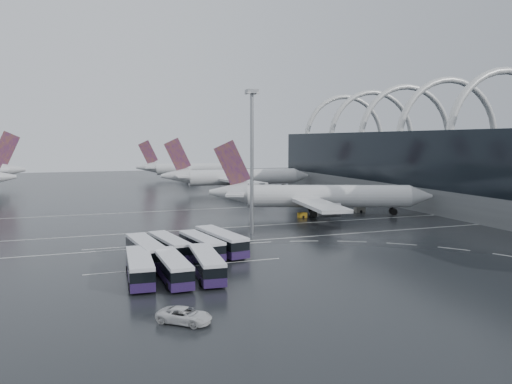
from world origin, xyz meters
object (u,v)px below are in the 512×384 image
object	(u,v)px
bus_row_near_d	(221,241)
gse_cart_belly_b	(327,206)
bus_row_far_c	(206,264)
floodlight_mast	(252,144)
bus_row_near_c	(201,245)
bus_row_near_a	(146,250)
van_curve_a	(184,315)
bus_row_far_a	(140,267)
bus_row_near_b	(169,246)
gse_cart_belly_d	(360,210)
airliner_gate_b	(235,178)
bus_row_far_b	(172,267)
airliner_main	(317,197)
airliner_gate_c	(190,169)
gse_cart_belly_c	(302,215)

from	to	relation	value
bus_row_near_d	gse_cart_belly_b	world-z (taller)	bus_row_near_d
bus_row_far_c	floodlight_mast	bearing A→B (deg)	-25.95
bus_row_near_c	bus_row_far_c	bearing A→B (deg)	160.38
bus_row_near_a	van_curve_a	size ratio (longest dim) A/B	2.46
bus_row_far_a	bus_row_far_c	world-z (taller)	bus_row_far_a
bus_row_far_a	bus_row_far_c	distance (m)	8.46
gse_cart_belly_b	bus_row_near_b	bearing A→B (deg)	-139.63
bus_row_near_a	bus_row_near_d	size ratio (longest dim) A/B	0.97
van_curve_a	gse_cart_belly_d	world-z (taller)	van_curve_a
bus_row_near_b	floodlight_mast	xyz separation A→B (m)	(18.13, 13.95, 15.34)
bus_row_near_c	floodlight_mast	distance (m)	25.12
airliner_gate_b	bus_row_far_b	world-z (taller)	airliner_gate_b
gse_cart_belly_b	van_curve_a	bearing A→B (deg)	-126.71
bus_row_far_a	gse_cart_belly_b	distance (m)	75.54
bus_row_near_c	airliner_gate_b	bearing A→B (deg)	-29.69
bus_row_near_b	bus_row_near_c	world-z (taller)	bus_row_near_b
bus_row_far_a	airliner_main	bearing A→B (deg)	-44.32
bus_row_far_a	gse_cart_belly_d	xyz separation A→B (m)	(57.83, 43.00, -1.08)
airliner_main	van_curve_a	size ratio (longest dim) A/B	9.29
bus_row_near_c	van_curve_a	world-z (taller)	bus_row_near_c
airliner_gate_c	gse_cart_belly_c	xyz separation A→B (m)	(0.75, -120.00, -3.86)
bus_row_near_b	bus_row_far_c	bearing A→B (deg)	-177.69
bus_row_near_d	floodlight_mast	size ratio (longest dim) A/B	0.52
bus_row_near_a	bus_row_near_c	bearing A→B (deg)	-86.10
airliner_gate_c	floodlight_mast	world-z (taller)	floodlight_mast
bus_row_near_b	gse_cart_belly_d	size ratio (longest dim) A/B	5.10
floodlight_mast	van_curve_a	bearing A→B (deg)	-116.98
bus_row_near_a	bus_row_near_d	world-z (taller)	bus_row_near_d
bus_row_near_c	bus_row_near_d	size ratio (longest dim) A/B	0.90
van_curve_a	gse_cart_belly_b	distance (m)	86.31
airliner_gate_b	bus_row_far_a	distance (m)	112.02
bus_row_near_a	gse_cart_belly_b	world-z (taller)	bus_row_near_a
bus_row_near_b	bus_row_far_c	distance (m)	13.02
bus_row_near_c	bus_row_far_a	bearing A→B (deg)	126.48
floodlight_mast	gse_cart_belly_c	size ratio (longest dim) A/B	13.21
airliner_main	bus_row_near_a	size ratio (longest dim) A/B	3.77
airliner_main	bus_row_near_a	distance (m)	54.44
bus_row_far_c	bus_row_near_d	bearing A→B (deg)	-19.11
bus_row_far_b	floodlight_mast	world-z (taller)	floodlight_mast
airliner_gate_c	van_curve_a	xyz separation A→B (m)	(-37.89, -176.55, -3.66)
gse_cart_belly_d	airliner_main	bearing A→B (deg)	-174.14
bus_row_near_a	bus_row_far_b	bearing A→B (deg)	-176.33
bus_row_near_b	van_curve_a	xyz separation A→B (m)	(-3.28, -28.12, -0.91)
airliner_gate_b	bus_row_far_a	xyz separation A→B (m)	(-44.25, -102.87, -2.87)
airliner_main	airliner_gate_b	size ratio (longest dim) A/B	0.96
bus_row_far_b	gse_cart_belly_d	bearing A→B (deg)	-52.33
airliner_gate_b	gse_cart_belly_c	size ratio (longest dim) A/B	25.99
bus_row_near_d	van_curve_a	bearing A→B (deg)	147.94
airliner_gate_b	bus_row_far_c	size ratio (longest dim) A/B	4.12
bus_row_near_d	bus_row_far_c	distance (m)	13.97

